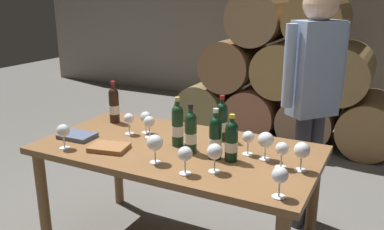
{
  "coord_description": "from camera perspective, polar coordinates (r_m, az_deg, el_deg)",
  "views": [
    {
      "loc": [
        1.14,
        -2.04,
        1.67
      ],
      "look_at": [
        0.0,
        0.2,
        0.91
      ],
      "focal_mm": 38.18,
      "sensor_mm": 36.0,
      "label": 1
    }
  ],
  "objects": [
    {
      "name": "wine_glass_9",
      "position": [
        2.23,
        12.46,
        -4.76
      ],
      "size": [
        0.07,
        0.07,
        0.15
      ],
      "color": "white",
      "rests_on": "dining_table"
    },
    {
      "name": "wine_bottle_2",
      "position": [
        2.59,
        4.17,
        -0.83
      ],
      "size": [
        0.07,
        0.07,
        0.29
      ],
      "color": "black",
      "rests_on": "dining_table"
    },
    {
      "name": "wine_glass_8",
      "position": [
        2.32,
        10.25,
        -3.52
      ],
      "size": [
        0.09,
        0.09,
        0.16
      ],
      "color": "white",
      "rests_on": "dining_table"
    },
    {
      "name": "wine_glass_4",
      "position": [
        2.73,
        -8.82,
        -0.63
      ],
      "size": [
        0.07,
        0.07,
        0.14
      ],
      "color": "white",
      "rests_on": "dining_table"
    },
    {
      "name": "wine_glass_10",
      "position": [
        2.38,
        7.86,
        -3.2
      ],
      "size": [
        0.07,
        0.07,
        0.14
      ],
      "color": "white",
      "rests_on": "dining_table"
    },
    {
      "name": "wine_glass_3",
      "position": [
        2.25,
        -5.21,
        -3.97
      ],
      "size": [
        0.09,
        0.09,
        0.16
      ],
      "color": "white",
      "rests_on": "dining_table"
    },
    {
      "name": "wine_glass_1",
      "position": [
        2.73,
        -6.48,
        -0.4
      ],
      "size": [
        0.08,
        0.08,
        0.15
      ],
      "color": "white",
      "rests_on": "dining_table"
    },
    {
      "name": "wine_bottle_1",
      "position": [
        2.99,
        -10.84,
        1.42
      ],
      "size": [
        0.07,
        0.07,
        0.31
      ],
      "color": "black",
      "rests_on": "dining_table"
    },
    {
      "name": "wine_glass_0",
      "position": [
        2.11,
        -0.97,
        -5.58
      ],
      "size": [
        0.08,
        0.08,
        0.15
      ],
      "color": "white",
      "rests_on": "dining_table"
    },
    {
      "name": "wine_glass_5",
      "position": [
        1.92,
        12.19,
        -8.34
      ],
      "size": [
        0.08,
        0.08,
        0.15
      ],
      "color": "white",
      "rests_on": "dining_table"
    },
    {
      "name": "tasting_notebook",
      "position": [
        2.76,
        -15.71,
        -2.81
      ],
      "size": [
        0.23,
        0.17,
        0.03
      ],
      "primitive_type": "cube",
      "rotation": [
        0.0,
        0.0,
        0.03
      ],
      "color": "#4C5670",
      "rests_on": "dining_table"
    },
    {
      "name": "wine_bottle_4",
      "position": [
        2.37,
        -0.2,
        -2.41
      ],
      "size": [
        0.07,
        0.07,
        0.3
      ],
      "color": "#19381E",
      "rests_on": "dining_table"
    },
    {
      "name": "wine_glass_11",
      "position": [
        2.22,
        15.1,
        -4.87
      ],
      "size": [
        0.09,
        0.09,
        0.16
      ],
      "color": "white",
      "rests_on": "dining_table"
    },
    {
      "name": "wine_bottle_3",
      "position": [
        2.28,
        5.54,
        -3.59
      ],
      "size": [
        0.07,
        0.07,
        0.27
      ],
      "color": "black",
      "rests_on": "dining_table"
    },
    {
      "name": "barrel_stack",
      "position": [
        4.87,
        12.97,
        5.15
      ],
      "size": [
        2.49,
        0.9,
        1.69
      ],
      "color": "olive",
      "rests_on": "ground_plane"
    },
    {
      "name": "sommelier_presenting",
      "position": [
        2.9,
        16.62,
        3.64
      ],
      "size": [
        0.35,
        0.39,
        1.72
      ],
      "color": "#383842",
      "rests_on": "ground_plane"
    },
    {
      "name": "wine_bottle_5",
      "position": [
        2.49,
        -2.03,
        -1.41
      ],
      "size": [
        0.07,
        0.07,
        0.31
      ],
      "color": "#19381E",
      "rests_on": "dining_table"
    },
    {
      "name": "wine_bottle_0",
      "position": [
        2.3,
        3.28,
        -3.1
      ],
      "size": [
        0.07,
        0.07,
        0.29
      ],
      "color": "black",
      "rests_on": "dining_table"
    },
    {
      "name": "leather_ledger",
      "position": [
        2.51,
        -11.5,
        -4.49
      ],
      "size": [
        0.25,
        0.2,
        0.03
      ],
      "primitive_type": "cube",
      "rotation": [
        0.0,
        0.0,
        0.2
      ],
      "color": "#936038",
      "rests_on": "dining_table"
    },
    {
      "name": "wine_glass_2",
      "position": [
        2.64,
        -5.99,
        -1.05
      ],
      "size": [
        0.07,
        0.07,
        0.15
      ],
      "color": "white",
      "rests_on": "dining_table"
    },
    {
      "name": "wine_glass_7",
      "position": [
        2.13,
        3.19,
        -5.22
      ],
      "size": [
        0.08,
        0.08,
        0.16
      ],
      "color": "white",
      "rests_on": "dining_table"
    },
    {
      "name": "wine_glass_6",
      "position": [
        2.57,
        -17.55,
        -2.21
      ],
      "size": [
        0.08,
        0.08,
        0.15
      ],
      "color": "white",
      "rests_on": "dining_table"
    },
    {
      "name": "cellar_back_wall",
      "position": [
        6.35,
        17.1,
        13.61
      ],
      "size": [
        10.0,
        0.24,
        2.8
      ],
      "primitive_type": "cube",
      "color": "gray",
      "rests_on": "ground_plane"
    },
    {
      "name": "dining_table",
      "position": [
        2.54,
        -2.06,
        -6.37
      ],
      "size": [
        1.7,
        0.9,
        0.76
      ],
      "color": "brown",
      "rests_on": "ground_plane"
    }
  ]
}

